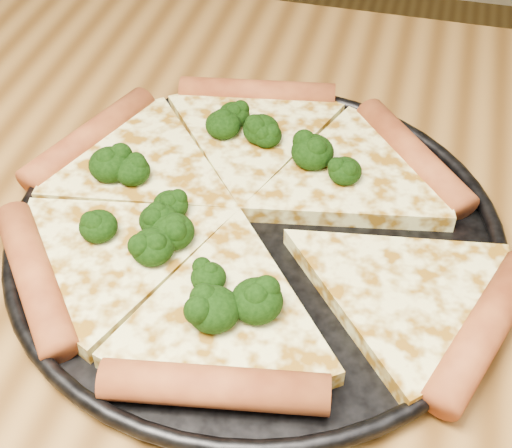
# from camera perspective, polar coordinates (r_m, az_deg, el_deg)

# --- Properties ---
(dining_table) EXTENTS (1.20, 0.90, 0.75)m
(dining_table) POSITION_cam_1_polar(r_m,az_deg,el_deg) (0.56, -9.39, -13.97)
(dining_table) COLOR brown
(dining_table) RESTS_ON ground
(pizza_pan) EXTENTS (0.35, 0.35, 0.02)m
(pizza_pan) POSITION_cam_1_polar(r_m,az_deg,el_deg) (0.52, 0.00, -0.65)
(pizza_pan) COLOR black
(pizza_pan) RESTS_ON dining_table
(pizza) EXTENTS (0.38, 0.34, 0.03)m
(pizza) POSITION_cam_1_polar(r_m,az_deg,el_deg) (0.52, -0.68, 0.75)
(pizza) COLOR #FCF79A
(pizza) RESTS_ON pizza_pan
(broccoli_florets) EXTENTS (0.20, 0.22, 0.02)m
(broccoli_florets) POSITION_cam_1_polar(r_m,az_deg,el_deg) (0.52, -3.62, 1.91)
(broccoli_florets) COLOR black
(broccoli_florets) RESTS_ON pizza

